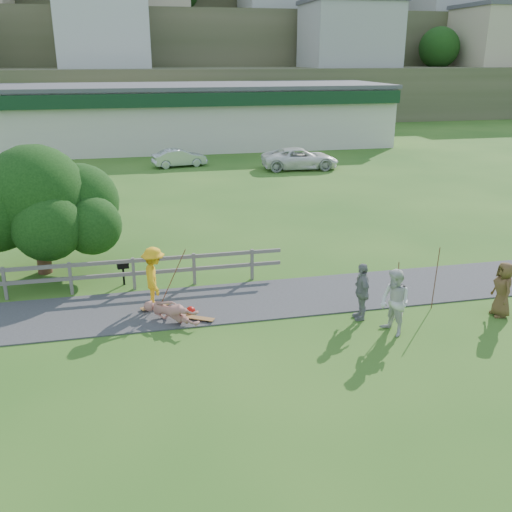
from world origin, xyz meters
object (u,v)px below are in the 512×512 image
at_px(skater_fallen, 171,312).
at_px(tree, 40,226).
at_px(spectator_a, 395,303).
at_px(spectator_b, 362,291).
at_px(spectator_c, 503,289).
at_px(bbq, 123,274).
at_px(skater_rider, 154,281).
at_px(car_silver, 179,158).
at_px(car_white, 300,159).

bearing_deg(skater_fallen, tree, 82.75).
bearing_deg(spectator_a, spectator_b, -172.77).
bearing_deg(spectator_b, tree, -117.55).
bearing_deg(spectator_c, tree, -108.67).
xyz_separation_m(spectator_b, spectator_c, (4.14, -0.73, -0.02)).
bearing_deg(bbq, spectator_b, -38.82).
height_order(skater_rider, car_silver, skater_rider).
height_order(skater_rider, tree, tree).
bearing_deg(tree, skater_fallen, -51.08).
bearing_deg(tree, spectator_b, -32.11).
distance_m(car_white, tree, 22.43).
distance_m(spectator_b, spectator_c, 4.20).
bearing_deg(spectator_c, bbq, -106.74).
xyz_separation_m(skater_rider, car_silver, (2.95, 23.76, -0.33)).
bearing_deg(car_white, bbq, 151.91).
xyz_separation_m(skater_rider, bbq, (-0.94, 2.23, -0.54)).
relative_size(spectator_a, car_silver, 0.51).
distance_m(skater_rider, tree, 5.53).
bearing_deg(car_silver, skater_rider, 162.78).
xyz_separation_m(skater_rider, skater_fallen, (0.39, -1.03, -0.61)).
bearing_deg(bbq, tree, 139.60).
distance_m(skater_fallen, spectator_a, 6.34).
xyz_separation_m(spectator_a, bbq, (-7.30, 5.33, -0.54)).
bearing_deg(spectator_b, skater_fallen, -95.14).
bearing_deg(spectator_b, bbq, -117.09).
height_order(car_white, bbq, car_white).
bearing_deg(tree, car_silver, 71.37).
height_order(skater_rider, bbq, skater_rider).
bearing_deg(skater_fallen, skater_rider, 64.75).
height_order(skater_rider, spectator_a, spectator_a).
distance_m(car_silver, bbq, 21.88).
bearing_deg(skater_rider, car_silver, -8.98).
relative_size(spectator_b, car_white, 0.33).
bearing_deg(skater_rider, spectator_a, -117.92).
relative_size(spectator_a, car_white, 0.36).
height_order(spectator_a, car_silver, spectator_a).
bearing_deg(spectator_a, skater_rider, -132.22).
xyz_separation_m(spectator_c, bbq, (-10.94, 4.92, -0.43)).
relative_size(skater_rider, car_silver, 0.50).
xyz_separation_m(skater_rider, car_white, (10.92, 21.02, -0.22)).
bearing_deg(skater_rider, tree, 40.60).
xyz_separation_m(spectator_b, car_white, (5.05, 22.99, -0.14)).
bearing_deg(skater_fallen, spectator_c, -55.97).
bearing_deg(tree, skater_rider, -47.51).
relative_size(spectator_a, bbq, 2.33).
bearing_deg(car_silver, tree, 151.24).
bearing_deg(skater_rider, skater_fallen, -160.97).
bearing_deg(skater_rider, spectator_c, -106.94).
distance_m(skater_fallen, car_white, 24.44).
xyz_separation_m(skater_fallen, car_white, (10.52, 22.05, 0.39)).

